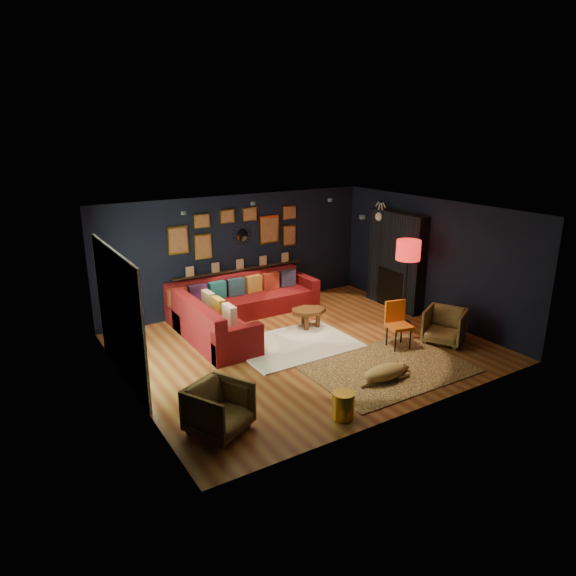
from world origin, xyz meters
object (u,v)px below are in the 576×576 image
orange_chair (397,321)px  armchair_right (445,324)px  pouf (218,333)px  armchair_left (219,406)px  gold_stool (343,405)px  floor_lamp (408,253)px  coffee_table (309,313)px  dog (385,370)px  sectional (233,310)px

orange_chair → armchair_right: bearing=-7.3°
pouf → armchair_left: bearing=-114.1°
armchair_right → gold_stool: (-3.35, -1.15, -0.17)m
gold_stool → floor_lamp: (3.40, 2.30, 1.33)m
coffee_table → armchair_left: 4.08m
floor_lamp → pouf: bearing=163.3°
armchair_left → dog: (2.94, -0.08, -0.19)m
sectional → armchair_left: bearing=-118.7°
gold_stool → orange_chair: (2.42, 1.48, 0.33)m
pouf → gold_stool: gold_stool is taller
coffee_table → sectional: bearing=141.5°
floor_lamp → dog: (-2.11, -1.75, -1.34)m
coffee_table → armchair_right: bearing=-48.0°
pouf → orange_chair: 3.44m
sectional → pouf: 1.00m
sectional → gold_stool: sectional is taller
gold_stool → pouf: bearing=96.5°
gold_stool → armchair_right: bearing=18.9°
armchair_left → armchair_right: 5.03m
orange_chair → sectional: bearing=140.8°
coffee_table → dog: (-0.24, -2.61, -0.14)m
coffee_table → armchair_left: armchair_left is taller
pouf → armchair_left: armchair_left is taller
gold_stool → orange_chair: 2.85m
armchair_left → dog: size_ratio=0.68×
coffee_table → armchair_left: (-3.19, -2.54, 0.05)m
coffee_table → dog: coffee_table is taller
coffee_table → gold_stool: size_ratio=2.14×
armchair_left → orange_chair: size_ratio=0.85×
coffee_table → orange_chair: orange_chair is taller
armchair_left → coffee_table: bearing=11.1°
sectional → dog: 3.75m
sectional → armchair_right: 4.29m
armchair_right → sectional: bearing=-162.4°
coffee_table → armchair_right: size_ratio=1.15×
pouf → armchair_right: armchair_right is taller
armchair_right → dog: size_ratio=0.66×
armchair_right → gold_stool: bearing=-99.0°
floor_lamp → dog: 3.05m
pouf → gold_stool: (0.39, -3.44, 0.00)m
pouf → armchair_right: bearing=-31.4°
armchair_left → floor_lamp: size_ratio=0.42×
coffee_table → orange_chair: size_ratio=0.95×
coffee_table → floor_lamp: (1.86, -0.86, 1.20)m
coffee_table → gold_stool: coffee_table is taller
armchair_left → armchair_right: armchair_left is taller
orange_chair → dog: bearing=-128.0°
sectional → gold_stool: size_ratio=8.54×
armchair_left → pouf: bearing=38.5°
dog → coffee_table: bearing=85.3°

